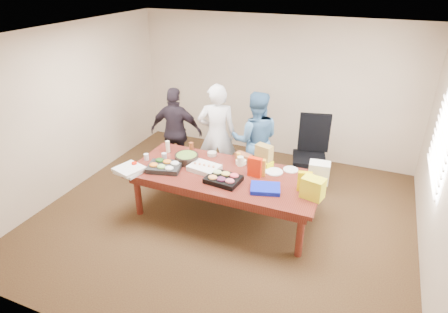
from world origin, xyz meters
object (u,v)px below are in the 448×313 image
at_px(office_chair, 309,156).
at_px(person_center, 217,135).
at_px(salad_bowl, 187,158).
at_px(sheet_cake, 204,168).
at_px(conference_table, 225,195).
at_px(person_right, 255,140).

bearing_deg(office_chair, person_center, 179.76).
relative_size(office_chair, salad_bowl, 3.31).
relative_size(person_center, sheet_cake, 4.14).
distance_m(conference_table, office_chair, 1.66).
xyz_separation_m(person_right, sheet_cake, (-0.42, -1.13, -0.06)).
height_order(person_center, sheet_cake, person_center).
xyz_separation_m(office_chair, person_right, (-0.89, -0.21, 0.23)).
relative_size(sheet_cake, salad_bowl, 1.16).
bearing_deg(person_center, person_right, 170.62).
relative_size(office_chair, person_center, 0.69).
bearing_deg(sheet_cake, salad_bowl, 168.56).
bearing_deg(conference_table, person_right, 85.07).
relative_size(conference_table, person_right, 1.66).
bearing_deg(conference_table, office_chair, 53.11).
bearing_deg(office_chair, person_right, 179.61).
relative_size(conference_table, office_chair, 2.28).
xyz_separation_m(conference_table, salad_bowl, (-0.69, 0.12, 0.44)).
xyz_separation_m(conference_table, office_chair, (0.99, 1.32, 0.24)).
height_order(office_chair, salad_bowl, office_chair).
bearing_deg(conference_table, salad_bowl, 170.36).
distance_m(person_center, salad_bowl, 0.86).
distance_m(conference_table, person_center, 1.22).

